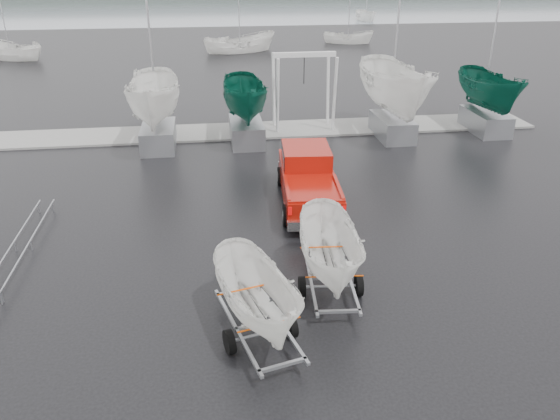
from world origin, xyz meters
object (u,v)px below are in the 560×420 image
at_px(pickup_truck, 308,176).
at_px(trailer_hitched, 333,208).
at_px(trailer_parked, 256,252).
at_px(boat_hoist, 304,80).

relative_size(pickup_truck, trailer_hitched, 1.23).
xyz_separation_m(trailer_parked, boat_hoist, (4.24, 17.49, 0.17)).
distance_m(trailer_hitched, boat_hoist, 15.79).
bearing_deg(boat_hoist, trailer_parked, -103.62).
bearing_deg(trailer_hitched, boat_hoist, 87.44).
bearing_deg(boat_hoist, trailer_hitched, -97.34).
relative_size(trailer_hitched, boat_hoist, 1.18).
distance_m(pickup_truck, trailer_parked, 8.79).
height_order(pickup_truck, boat_hoist, boat_hoist).
height_order(pickup_truck, trailer_hitched, trailer_hitched).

